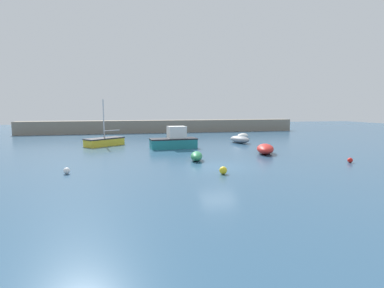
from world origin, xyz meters
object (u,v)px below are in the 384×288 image
at_px(open_tender_yellow, 240,139).
at_px(mooring_buoy_red, 350,160).
at_px(sailboat_short_mast, 104,141).
at_px(fishing_dinghy_green, 243,136).
at_px(cabin_cruiser_white, 174,140).
at_px(dinghy_near_pier, 196,156).
at_px(rowboat_blue_near, 265,149).
at_px(mooring_buoy_yellow, 223,170).
at_px(mooring_buoy_white, 67,171).

relative_size(open_tender_yellow, mooring_buoy_red, 8.85).
xyz_separation_m(sailboat_short_mast, fishing_dinghy_green, (17.51, 3.95, -0.11)).
height_order(open_tender_yellow, fishing_dinghy_green, open_tender_yellow).
height_order(cabin_cruiser_white, open_tender_yellow, cabin_cruiser_white).
bearing_deg(cabin_cruiser_white, dinghy_near_pier, 90.01).
bearing_deg(mooring_buoy_red, rowboat_blue_near, 127.05).
bearing_deg(mooring_buoy_yellow, mooring_buoy_white, 167.22).
xyz_separation_m(rowboat_blue_near, mooring_buoy_yellow, (-6.32, -7.11, -0.19)).
distance_m(sailboat_short_mast, open_tender_yellow, 15.21).
height_order(mooring_buoy_white, mooring_buoy_red, mooring_buoy_white).
height_order(sailboat_short_mast, cabin_cruiser_white, sailboat_short_mast).
xyz_separation_m(cabin_cruiser_white, rowboat_blue_near, (7.34, -5.36, -0.39)).
relative_size(dinghy_near_pier, open_tender_yellow, 0.68).
height_order(dinghy_near_pier, mooring_buoy_white, dinghy_near_pier).
bearing_deg(open_tender_yellow, rowboat_blue_near, 158.48).
bearing_deg(sailboat_short_mast, dinghy_near_pier, 85.66).
bearing_deg(mooring_buoy_yellow, fishing_dinghy_green, 64.73).
relative_size(cabin_cruiser_white, mooring_buoy_red, 12.80).
bearing_deg(mooring_buoy_red, mooring_buoy_yellow, -171.22).
relative_size(open_tender_yellow, mooring_buoy_white, 8.17).
bearing_deg(mooring_buoy_white, cabin_cruiser_white, 50.85).
bearing_deg(fishing_dinghy_green, mooring_buoy_red, -119.83).
xyz_separation_m(open_tender_yellow, mooring_buoy_red, (3.33, -13.70, -0.23)).
height_order(dinghy_near_pier, mooring_buoy_red, dinghy_near_pier).
xyz_separation_m(sailboat_short_mast, open_tender_yellow, (15.20, -0.76, -0.04)).
height_order(sailboat_short_mast, fishing_dinghy_green, sailboat_short_mast).
relative_size(sailboat_short_mast, mooring_buoy_red, 13.25).
bearing_deg(cabin_cruiser_white, rowboat_blue_near, 139.93).
relative_size(cabin_cruiser_white, fishing_dinghy_green, 2.22).
relative_size(fishing_dinghy_green, mooring_buoy_red, 5.76).
bearing_deg(sailboat_short_mast, mooring_buoy_red, 103.45).
bearing_deg(rowboat_blue_near, open_tender_yellow, 18.13).
xyz_separation_m(cabin_cruiser_white, mooring_buoy_red, (11.49, -10.85, -0.63)).
bearing_deg(mooring_buoy_white, mooring_buoy_yellow, -12.78).
bearing_deg(mooring_buoy_white, sailboat_short_mast, 84.38).
bearing_deg(rowboat_blue_near, mooring_buoy_white, 131.33).
xyz_separation_m(fishing_dinghy_green, mooring_buoy_white, (-18.89, -17.90, -0.14)).
bearing_deg(mooring_buoy_white, dinghy_near_pier, 17.65).
xyz_separation_m(fishing_dinghy_green, mooring_buoy_yellow, (-9.46, -20.04, -0.11)).
xyz_separation_m(cabin_cruiser_white, mooring_buoy_yellow, (1.01, -12.47, -0.58)).
bearing_deg(dinghy_near_pier, rowboat_blue_near, -57.82).
height_order(sailboat_short_mast, mooring_buoy_white, sailboat_short_mast).
bearing_deg(open_tender_yellow, mooring_buoy_white, 112.66).
distance_m(sailboat_short_mast, cabin_cruiser_white, 7.92).
distance_m(cabin_cruiser_white, open_tender_yellow, 8.65).
distance_m(dinghy_near_pier, rowboat_blue_near, 7.15).
distance_m(fishing_dinghy_green, mooring_buoy_red, 18.45).
bearing_deg(cabin_cruiser_white, mooring_buoy_red, 132.70).
xyz_separation_m(rowboat_blue_near, mooring_buoy_white, (-15.75, -4.97, -0.23)).
bearing_deg(fishing_dinghy_green, mooring_buoy_white, -169.52).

